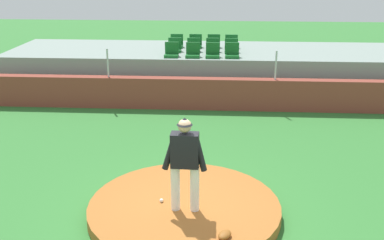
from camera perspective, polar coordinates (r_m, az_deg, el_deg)
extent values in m
plane|color=#317631|center=(9.24, -0.95, -11.57)|extent=(60.00, 60.00, 0.00)
cylinder|color=#A8622B|center=(9.18, -0.96, -10.95)|extent=(3.76, 3.76, 0.23)
cylinder|color=white|center=(8.73, -2.08, -8.40)|extent=(0.17, 0.17, 0.90)
cylinder|color=white|center=(8.70, 0.33, -8.50)|extent=(0.17, 0.17, 0.90)
cube|color=black|center=(8.38, -0.90, -3.75)|extent=(0.52, 0.28, 0.65)
cylinder|color=black|center=(8.43, -2.72, -3.92)|extent=(0.32, 0.12, 0.73)
cylinder|color=black|center=(8.37, 0.93, -4.05)|extent=(0.29, 0.12, 0.74)
sphere|color=tan|center=(8.21, -0.92, -0.73)|extent=(0.25, 0.25, 0.25)
cone|color=black|center=(8.18, -0.92, -0.16)|extent=(0.29, 0.29, 0.14)
sphere|color=white|center=(9.17, -3.81, -9.91)|extent=(0.07, 0.07, 0.07)
ellipsoid|color=brown|center=(8.12, 4.07, -14.00)|extent=(0.32, 0.36, 0.11)
cube|color=brown|center=(15.29, 1.05, 3.30)|extent=(16.53, 0.40, 1.04)
cylinder|color=silver|center=(15.49, -10.40, 6.97)|extent=(0.06, 0.06, 0.94)
cylinder|color=silver|center=(15.14, 10.35, 6.69)|extent=(0.06, 0.06, 0.94)
cube|color=gray|center=(17.76, 1.45, 6.34)|extent=(14.60, 3.88, 1.51)
cube|color=#176024|center=(16.20, -2.57, 7.97)|extent=(0.48, 0.44, 0.10)
cube|color=#176024|center=(16.33, -2.51, 8.96)|extent=(0.48, 0.08, 0.40)
cube|color=#176024|center=(16.13, 0.08, 7.94)|extent=(0.48, 0.44, 0.10)
cube|color=#176024|center=(16.26, 0.12, 8.93)|extent=(0.48, 0.08, 0.40)
cube|color=#176024|center=(16.10, 2.57, 7.90)|extent=(0.48, 0.44, 0.10)
cube|color=#176024|center=(16.23, 2.60, 8.89)|extent=(0.48, 0.08, 0.40)
cube|color=#176024|center=(16.14, 4.99, 7.87)|extent=(0.48, 0.44, 0.10)
cube|color=#176024|center=(16.27, 5.00, 8.86)|extent=(0.48, 0.08, 0.40)
cube|color=#176024|center=(17.11, -2.18, 8.59)|extent=(0.48, 0.44, 0.10)
cube|color=#176024|center=(17.24, -2.13, 9.52)|extent=(0.48, 0.08, 0.40)
cube|color=#176024|center=(17.05, 0.19, 8.56)|extent=(0.48, 0.44, 0.10)
cube|color=#176024|center=(17.18, 0.22, 9.49)|extent=(0.48, 0.08, 0.40)
cube|color=#176024|center=(17.03, 2.56, 8.53)|extent=(0.48, 0.44, 0.10)
cube|color=#176024|center=(17.17, 2.59, 9.47)|extent=(0.48, 0.08, 0.40)
cube|color=#176024|center=(17.00, 4.89, 8.46)|extent=(0.48, 0.44, 0.10)
cube|color=#176024|center=(17.13, 4.90, 9.40)|extent=(0.48, 0.08, 0.40)
cube|color=#176024|center=(17.97, -1.93, 9.11)|extent=(0.48, 0.44, 0.10)
cube|color=#176024|center=(18.10, -1.89, 9.99)|extent=(0.48, 0.08, 0.40)
cube|color=#176024|center=(17.93, 0.42, 9.10)|extent=(0.48, 0.44, 0.10)
cube|color=#176024|center=(18.07, 0.46, 9.98)|extent=(0.48, 0.08, 0.40)
cube|color=#176024|center=(17.92, 2.70, 9.07)|extent=(0.48, 0.44, 0.10)
cube|color=#176024|center=(18.05, 2.73, 9.95)|extent=(0.48, 0.08, 0.40)
cube|color=#176024|center=(17.87, 4.90, 9.00)|extent=(0.48, 0.44, 0.10)
cube|color=#176024|center=(18.01, 4.91, 9.88)|extent=(0.48, 0.08, 0.40)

